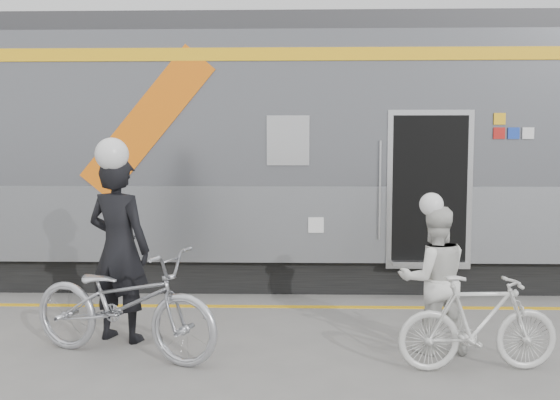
{
  "coord_description": "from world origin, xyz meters",
  "views": [
    {
      "loc": [
        -0.5,
        -5.7,
        2.13
      ],
      "look_at": [
        -0.68,
        1.6,
        1.5
      ],
      "focal_mm": 38.0,
      "sensor_mm": 36.0,
      "label": 1
    }
  ],
  "objects_px": {
    "woman": "(434,279)",
    "bicycle_right": "(478,323)",
    "bicycle_left": "(123,303)",
    "man": "(119,249)"
  },
  "relations": [
    {
      "from": "woman",
      "to": "bicycle_right",
      "type": "xyz_separation_m",
      "value": [
        0.3,
        -0.55,
        -0.3
      ]
    },
    {
      "from": "bicycle_left",
      "to": "bicycle_right",
      "type": "bearing_deg",
      "value": -75.31
    },
    {
      "from": "man",
      "to": "bicycle_left",
      "type": "height_order",
      "value": "man"
    },
    {
      "from": "woman",
      "to": "man",
      "type": "bearing_deg",
      "value": -8.94
    },
    {
      "from": "bicycle_right",
      "to": "woman",
      "type": "bearing_deg",
      "value": 24.6
    },
    {
      "from": "woman",
      "to": "bicycle_right",
      "type": "height_order",
      "value": "woman"
    },
    {
      "from": "man",
      "to": "woman",
      "type": "distance_m",
      "value": 3.43
    },
    {
      "from": "bicycle_left",
      "to": "woman",
      "type": "height_order",
      "value": "woman"
    },
    {
      "from": "man",
      "to": "bicycle_right",
      "type": "xyz_separation_m",
      "value": [
        3.7,
        -0.84,
        -0.56
      ]
    },
    {
      "from": "bicycle_left",
      "to": "bicycle_right",
      "type": "xyz_separation_m",
      "value": [
        3.5,
        -0.29,
        -0.1
      ]
    }
  ]
}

